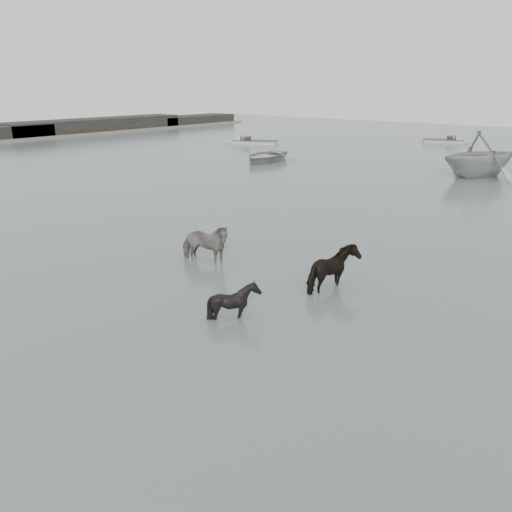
{
  "coord_description": "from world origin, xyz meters",
  "views": [
    {
      "loc": [
        8.12,
        -9.79,
        5.88
      ],
      "look_at": [
        -0.9,
        1.07,
        1.0
      ],
      "focal_mm": 35.0,
      "sensor_mm": 36.0,
      "label": 1
    }
  ],
  "objects_px": {
    "pony_black": "(234,295)",
    "rowboat_lead": "(265,155)",
    "pony_pinto": "(205,240)",
    "pony_dark": "(335,265)"
  },
  "relations": [
    {
      "from": "pony_black",
      "to": "pony_pinto",
      "type": "bearing_deg",
      "value": 47.28
    },
    {
      "from": "pony_pinto",
      "to": "pony_black",
      "type": "distance_m",
      "value": 4.53
    },
    {
      "from": "rowboat_lead",
      "to": "pony_black",
      "type": "bearing_deg",
      "value": -63.96
    },
    {
      "from": "pony_pinto",
      "to": "rowboat_lead",
      "type": "bearing_deg",
      "value": 14.02
    },
    {
      "from": "pony_pinto",
      "to": "pony_black",
      "type": "relative_size",
      "value": 1.52
    },
    {
      "from": "pony_pinto",
      "to": "rowboat_lead",
      "type": "height_order",
      "value": "pony_pinto"
    },
    {
      "from": "pony_dark",
      "to": "pony_pinto",
      "type": "bearing_deg",
      "value": 81.55
    },
    {
      "from": "pony_dark",
      "to": "pony_black",
      "type": "distance_m",
      "value": 3.5
    },
    {
      "from": "pony_black",
      "to": "rowboat_lead",
      "type": "height_order",
      "value": "pony_black"
    },
    {
      "from": "pony_black",
      "to": "rowboat_lead",
      "type": "bearing_deg",
      "value": 29.28
    }
  ]
}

